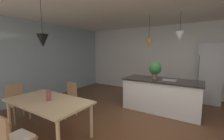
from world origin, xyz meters
TOP-DOWN VIEW (x-y plane):
  - ground_plane at (0.00, 0.00)m, footprint 10.00×8.40m
  - wall_back_kitchen at (0.00, 3.26)m, footprint 10.00×0.12m
  - window_wall_left_glazing at (-4.06, 0.00)m, footprint 0.06×8.40m
  - dining_table at (-1.75, -1.16)m, footprint 1.74×0.93m
  - chair_far_left at (-2.13, -0.32)m, footprint 0.44×0.44m
  - chair_window_end at (-2.99, -1.16)m, footprint 0.42×0.42m
  - chair_near_right at (-1.35, -1.99)m, footprint 0.42×0.42m
  - kitchen_island at (-0.15, 1.32)m, footprint 2.08×0.88m
  - refrigerator at (1.00, 2.86)m, footprint 0.70×0.67m
  - pendant_over_table at (-1.91, -1.09)m, footprint 0.22×0.22m
  - pendant_over_island_main at (-0.55, 1.32)m, footprint 0.21×0.21m
  - pendant_over_island_aux at (0.26, 1.32)m, footprint 0.21×0.21m
  - potted_plant_on_island at (-0.35, 1.32)m, footprint 0.35×0.35m
  - vase_on_dining_table at (-1.71, -1.16)m, footprint 0.09×0.09m

SIDE VIEW (x-z plane):
  - ground_plane at x=0.00m, z-range -0.04..0.00m
  - kitchen_island at x=-0.15m, z-range 0.01..0.92m
  - chair_far_left at x=-2.13m, z-range 0.04..0.91m
  - chair_window_end at x=-2.99m, z-range 0.04..0.91m
  - chair_near_right at x=-1.35m, z-range 0.04..0.91m
  - dining_table at x=-1.75m, z-range 0.29..1.02m
  - vase_on_dining_table at x=-1.71m, z-range 0.72..0.93m
  - refrigerator at x=1.00m, z-range 0.00..1.96m
  - potted_plant_on_island at x=-0.35m, z-range 0.95..1.43m
  - wall_back_kitchen at x=0.00m, z-range 0.00..2.70m
  - window_wall_left_glazing at x=-4.06m, z-range 0.00..2.70m
  - pendant_over_table at x=-1.91m, z-range 1.44..2.37m
  - pendant_over_island_main at x=-0.55m, z-range 1.47..2.37m
  - pendant_over_island_aux at x=0.26m, z-range 1.70..2.45m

